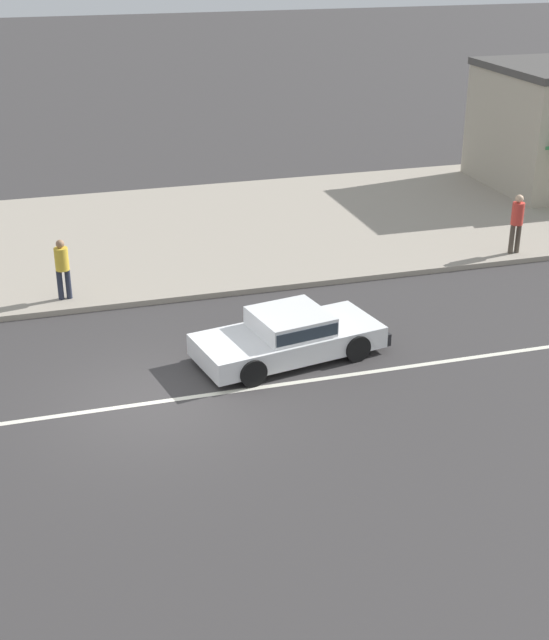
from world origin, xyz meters
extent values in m
plane|color=#383535|center=(0.00, 0.00, 0.00)|extent=(160.00, 160.00, 0.00)
cube|color=silver|center=(0.00, 0.00, 0.00)|extent=(50.40, 0.14, 0.01)
cube|color=#9E9384|center=(0.00, 9.89, 0.07)|extent=(68.00, 10.00, 0.15)
cube|color=white|center=(3.12, 1.17, 0.41)|extent=(4.31, 2.42, 0.48)
cube|color=white|center=(3.17, 1.18, 0.85)|extent=(1.78, 1.79, 0.42)
cube|color=#28333D|center=(3.17, 1.18, 0.85)|extent=(1.73, 1.81, 0.27)
cube|color=black|center=(5.17, 1.56, 0.31)|extent=(0.43, 1.66, 0.28)
cube|color=white|center=(5.03, 2.13, 0.51)|extent=(0.12, 0.25, 0.14)
cube|color=white|center=(5.25, 0.96, 0.51)|extent=(0.12, 0.25, 0.14)
cylinder|color=black|center=(4.21, 2.20, 0.30)|extent=(0.63, 0.33, 0.60)
cylinder|color=black|center=(4.51, 0.61, 0.30)|extent=(0.63, 0.33, 0.60)
cylinder|color=black|center=(1.73, 1.73, 0.30)|extent=(0.63, 0.33, 0.60)
cylinder|color=black|center=(2.03, 0.14, 0.30)|extent=(0.63, 0.33, 0.60)
cylinder|color=#232838|center=(-1.43, 5.59, 0.53)|extent=(0.14, 0.14, 0.76)
cylinder|color=#232838|center=(-1.23, 5.59, 0.53)|extent=(0.14, 0.14, 0.76)
cylinder|color=gold|center=(-1.33, 5.59, 1.20)|extent=(0.34, 0.34, 0.57)
sphere|color=#997051|center=(-1.33, 5.59, 1.59)|extent=(0.21, 0.21, 0.21)
cylinder|color=#4C4238|center=(11.05, 5.41, 0.57)|extent=(0.14, 0.14, 0.84)
cylinder|color=#4C4238|center=(11.25, 5.41, 0.57)|extent=(0.14, 0.14, 0.84)
cylinder|color=#D63D33|center=(11.15, 5.41, 1.31)|extent=(0.34, 0.34, 0.63)
sphere|color=#D6AD89|center=(11.15, 5.41, 1.73)|extent=(0.23, 0.23, 0.23)
camera|label=1|loc=(-2.12, -15.56, 8.80)|focal=50.00mm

